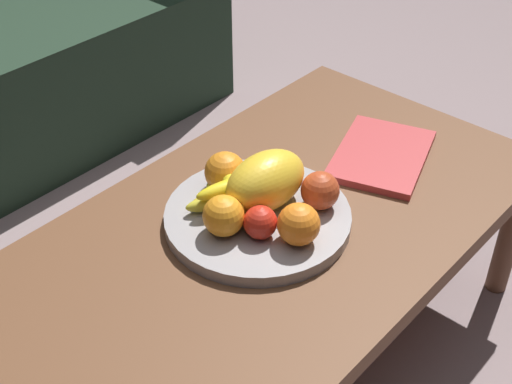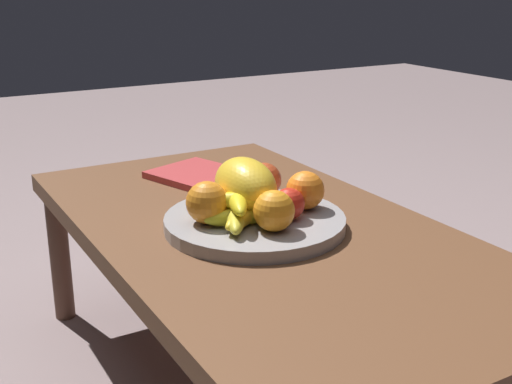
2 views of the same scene
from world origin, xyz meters
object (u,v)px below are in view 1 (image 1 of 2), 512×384
object	(u,v)px
orange_front	(225,172)
apple_left	(320,191)
coffee_table	(265,243)
fruit_bowl	(256,219)
melon_large_front	(266,181)
orange_right	(299,224)
banana_bunch	(231,197)
apple_front	(260,222)
orange_left	(224,216)
magazine	(381,155)

from	to	relation	value
orange_front	apple_left	xyz separation A→B (m)	(0.08, -0.17, -0.00)
orange_front	coffee_table	bearing A→B (deg)	-96.51
coffee_table	fruit_bowl	world-z (taller)	fruit_bowl
apple_left	orange_front	bearing A→B (deg)	114.79
melon_large_front	apple_left	world-z (taller)	melon_large_front
orange_right	banana_bunch	distance (m)	0.15
apple_front	banana_bunch	distance (m)	0.09
orange_front	banana_bunch	bearing A→B (deg)	-127.10
fruit_bowl	banana_bunch	bearing A→B (deg)	114.70
orange_right	banana_bunch	bearing A→B (deg)	94.53
orange_right	apple_front	size ratio (longest dim) A/B	1.25
coffee_table	orange_left	distance (m)	0.13
coffee_table	orange_left	xyz separation A→B (m)	(-0.08, 0.03, 0.10)
orange_left	magazine	xyz separation A→B (m)	(0.42, -0.06, -0.05)
orange_front	magazine	size ratio (longest dim) A/B	0.32
apple_front	banana_bunch	size ratio (longest dim) A/B	0.37
orange_left	banana_bunch	bearing A→B (deg)	32.39
orange_front	orange_right	distance (m)	0.20
coffee_table	orange_right	bearing A→B (deg)	-98.47
apple_front	magazine	bearing A→B (deg)	-1.19
orange_left	apple_left	size ratio (longest dim) A/B	1.04
orange_right	banana_bunch	size ratio (longest dim) A/B	0.46
fruit_bowl	apple_front	size ratio (longest dim) A/B	5.72
apple_front	apple_left	distance (m)	0.14
melon_large_front	banana_bunch	world-z (taller)	melon_large_front
coffee_table	fruit_bowl	size ratio (longest dim) A/B	3.35
melon_large_front	apple_left	bearing A→B (deg)	-51.53
coffee_table	melon_large_front	world-z (taller)	melon_large_front
coffee_table	orange_right	xyz separation A→B (m)	(-0.01, -0.09, 0.10)
apple_left	orange_right	bearing A→B (deg)	-162.53
banana_bunch	magazine	xyz separation A→B (m)	(0.36, -0.10, -0.04)
melon_large_front	magazine	size ratio (longest dim) A/B	0.69
orange_right	coffee_table	bearing A→B (deg)	81.53
coffee_table	banana_bunch	distance (m)	0.12
orange_front	orange_left	world-z (taller)	orange_front
melon_large_front	orange_right	xyz separation A→B (m)	(-0.04, -0.11, -0.02)
apple_front	apple_left	size ratio (longest dim) A/B	0.84
orange_right	fruit_bowl	bearing A→B (deg)	85.53
orange_right	orange_front	bearing A→B (deg)	82.63
coffee_table	fruit_bowl	xyz separation A→B (m)	(-0.00, 0.02, 0.05)
apple_front	orange_front	bearing A→B (deg)	67.20
melon_large_front	magazine	xyz separation A→B (m)	(0.31, -0.06, -0.07)
fruit_bowl	melon_large_front	distance (m)	0.07
orange_front	apple_front	xyz separation A→B (m)	(-0.06, -0.14, -0.01)
orange_left	apple_front	bearing A→B (deg)	-56.60
apple_left	banana_bunch	bearing A→B (deg)	134.38
orange_left	banana_bunch	world-z (taller)	orange_left
melon_large_front	orange_left	bearing A→B (deg)	178.57
orange_front	magazine	world-z (taller)	orange_front
apple_front	banana_bunch	xyz separation A→B (m)	(0.02, 0.09, -0.00)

